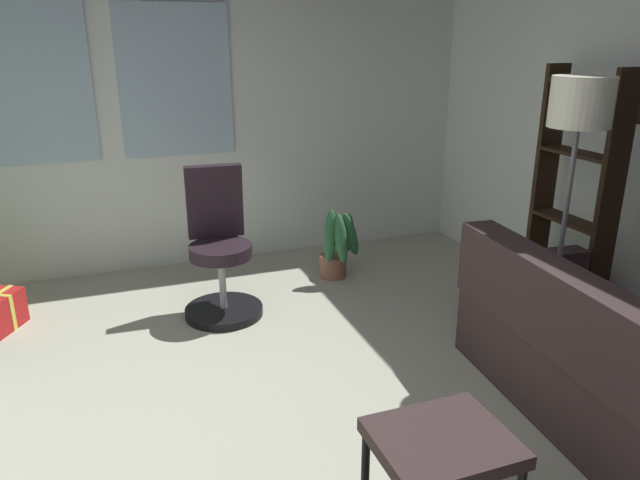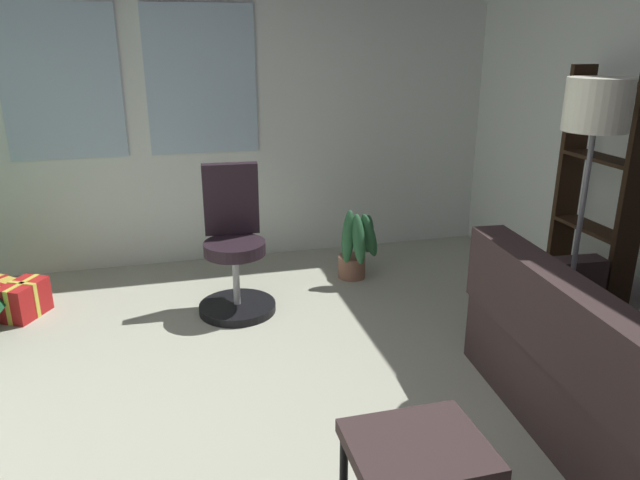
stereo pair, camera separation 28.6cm
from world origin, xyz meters
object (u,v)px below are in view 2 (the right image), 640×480
(potted_plant, at_px, (357,248))
(gift_box_red, at_px, (24,300))
(office_chair, at_px, (235,255))
(footstool, at_px, (417,455))
(bookshelf, at_px, (594,221))
(floor_lamp, at_px, (594,129))

(potted_plant, bearing_deg, gift_box_red, -178.96)
(office_chair, distance_m, potted_plant, 1.09)
(footstool, bearing_deg, gift_box_red, 126.96)
(gift_box_red, height_order, office_chair, office_chair)
(bookshelf, height_order, potted_plant, bookshelf)
(gift_box_red, relative_size, potted_plant, 0.63)
(footstool, relative_size, office_chair, 0.50)
(footstool, height_order, gift_box_red, footstool)
(footstool, xyz_separation_m, gift_box_red, (-1.92, 2.55, -0.25))
(gift_box_red, bearing_deg, footstool, -53.04)
(footstool, distance_m, gift_box_red, 3.20)
(bookshelf, bearing_deg, gift_box_red, 163.00)
(gift_box_red, relative_size, bookshelf, 0.22)
(floor_lamp, bearing_deg, bookshelf, 42.86)
(gift_box_red, bearing_deg, office_chair, -9.67)
(gift_box_red, xyz_separation_m, floor_lamp, (3.32, -1.56, 1.32))
(footstool, xyz_separation_m, bookshelf, (1.84, 1.40, 0.39))
(bookshelf, distance_m, floor_lamp, 0.91)
(office_chair, relative_size, bookshelf, 0.61)
(footstool, height_order, floor_lamp, floor_lamp)
(gift_box_red, relative_size, office_chair, 0.36)
(footstool, bearing_deg, floor_lamp, 35.24)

